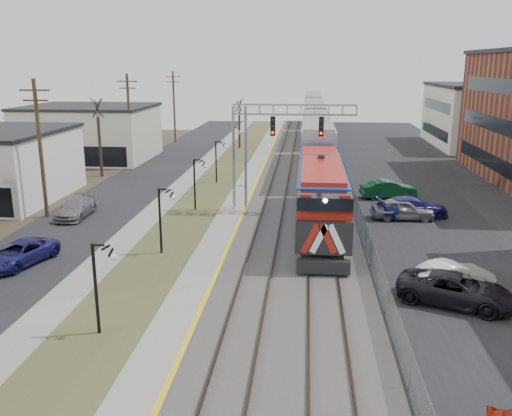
# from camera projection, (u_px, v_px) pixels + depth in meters

# --- Properties ---
(street_west) EXTENTS (7.00, 120.00, 0.04)m
(street_west) POSITION_uv_depth(u_px,v_px,m) (130.00, 188.00, 49.37)
(street_west) COLOR black
(street_west) RESTS_ON ground
(sidewalk) EXTENTS (2.00, 120.00, 0.08)m
(sidewalk) POSITION_uv_depth(u_px,v_px,m) (178.00, 189.00, 48.96)
(sidewalk) COLOR gray
(sidewalk) RESTS_ON ground
(grass_median) EXTENTS (4.00, 120.00, 0.06)m
(grass_median) POSITION_uv_depth(u_px,v_px,m) (211.00, 190.00, 48.69)
(grass_median) COLOR #444927
(grass_median) RESTS_ON ground
(platform) EXTENTS (2.00, 120.00, 0.24)m
(platform) POSITION_uv_depth(u_px,v_px,m) (244.00, 189.00, 48.40)
(platform) COLOR gray
(platform) RESTS_ON ground
(ballast_bed) EXTENTS (8.00, 120.00, 0.20)m
(ballast_bed) POSITION_uv_depth(u_px,v_px,m) (300.00, 191.00, 47.95)
(ballast_bed) COLOR #595651
(ballast_bed) RESTS_ON ground
(parking_lot) EXTENTS (16.00, 120.00, 0.04)m
(parking_lot) POSITION_uv_depth(u_px,v_px,m) (439.00, 195.00, 46.89)
(parking_lot) COLOR black
(parking_lot) RESTS_ON ground
(platform_edge) EXTENTS (0.24, 120.00, 0.01)m
(platform_edge) POSITION_uv_depth(u_px,v_px,m) (254.00, 188.00, 48.29)
(platform_edge) COLOR gold
(platform_edge) RESTS_ON platform
(track_near) EXTENTS (1.58, 120.00, 0.15)m
(track_near) POSITION_uv_depth(u_px,v_px,m) (278.00, 188.00, 48.09)
(track_near) COLOR #2D2119
(track_near) RESTS_ON ballast_bed
(track_far) EXTENTS (1.58, 120.00, 0.15)m
(track_far) POSITION_uv_depth(u_px,v_px,m) (317.00, 189.00, 47.77)
(track_far) COLOR #2D2119
(track_far) RESTS_ON ballast_bed
(train) EXTENTS (3.00, 85.85, 5.33)m
(train) POSITION_uv_depth(u_px,v_px,m) (315.00, 128.00, 70.52)
(train) COLOR #123596
(train) RESTS_ON ground
(signal_gantry) EXTENTS (9.00, 1.07, 8.15)m
(signal_gantry) POSITION_uv_depth(u_px,v_px,m) (263.00, 139.00, 40.05)
(signal_gantry) COLOR gray
(signal_gantry) RESTS_ON ground
(lampposts) EXTENTS (0.14, 62.14, 4.00)m
(lampposts) POSITION_uv_depth(u_px,v_px,m) (161.00, 220.00, 32.11)
(lampposts) COLOR black
(lampposts) RESTS_ON ground
(utility_poles) EXTENTS (0.28, 80.28, 10.00)m
(utility_poles) POSITION_uv_depth(u_px,v_px,m) (41.00, 150.00, 38.74)
(utility_poles) COLOR #4C3823
(utility_poles) RESTS_ON ground
(fence) EXTENTS (0.04, 120.00, 1.60)m
(fence) POSITION_uv_depth(u_px,v_px,m) (348.00, 184.00, 47.39)
(fence) COLOR gray
(fence) RESTS_ON ground
(bare_trees) EXTENTS (12.30, 42.30, 5.95)m
(bare_trees) POSITION_uv_depth(u_px,v_px,m) (129.00, 152.00, 52.55)
(bare_trees) COLOR #382D23
(bare_trees) RESTS_ON ground
(car_lot_b) EXTENTS (4.52, 3.10, 1.41)m
(car_lot_b) POSITION_uv_depth(u_px,v_px,m) (452.00, 276.00, 27.03)
(car_lot_b) COLOR white
(car_lot_b) RESTS_ON ground
(car_lot_c) EXTENTS (5.82, 4.25, 1.47)m
(car_lot_c) POSITION_uv_depth(u_px,v_px,m) (456.00, 290.00, 25.29)
(car_lot_c) COLOR black
(car_lot_c) RESTS_ON ground
(car_lot_d) EXTENTS (5.65, 3.43, 1.53)m
(car_lot_d) POSITION_uv_depth(u_px,v_px,m) (412.00, 208.00, 39.65)
(car_lot_d) COLOR navy
(car_lot_d) RESTS_ON ground
(car_lot_e) EXTENTS (4.56, 1.98, 1.53)m
(car_lot_e) POSITION_uv_depth(u_px,v_px,m) (403.00, 209.00, 39.21)
(car_lot_e) COLOR gray
(car_lot_e) RESTS_ON ground
(car_lot_f) EXTENTS (4.83, 2.36, 1.53)m
(car_lot_f) POSITION_uv_depth(u_px,v_px,m) (388.00, 190.00, 45.40)
(car_lot_f) COLOR #0D4321
(car_lot_f) RESTS_ON ground
(car_street_a) EXTENTS (3.35, 5.08, 1.30)m
(car_street_a) POSITION_uv_depth(u_px,v_px,m) (20.00, 254.00, 30.36)
(car_street_a) COLOR navy
(car_street_a) RESTS_ON ground
(car_street_b) EXTENTS (2.07, 4.73, 1.35)m
(car_street_b) POSITION_uv_depth(u_px,v_px,m) (76.00, 209.00, 39.81)
(car_street_b) COLOR slate
(car_street_b) RESTS_ON ground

